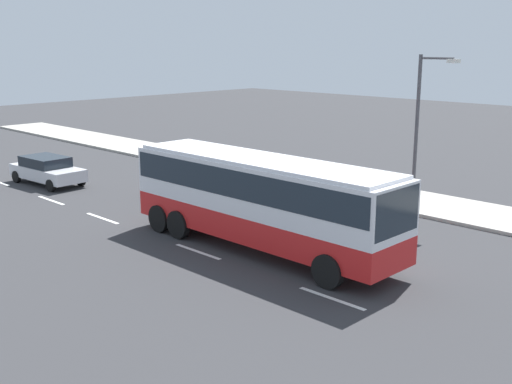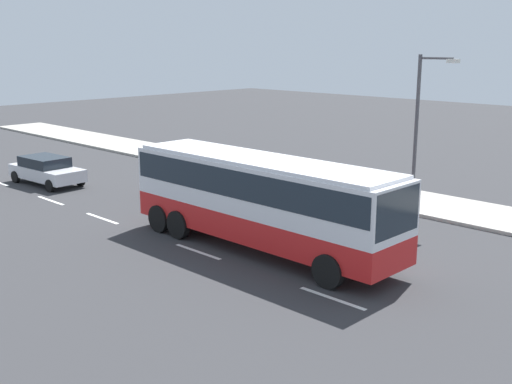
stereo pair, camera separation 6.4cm
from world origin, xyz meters
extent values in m
plane|color=#333335|center=(0.00, 0.00, 0.00)|extent=(120.00, 120.00, 0.00)
cube|color=#A8A399|center=(0.00, 9.79, 0.07)|extent=(80.00, 4.00, 0.15)
cube|color=white|center=(-12.10, -1.97, 0.00)|extent=(2.40, 0.16, 0.01)
cube|color=white|center=(-7.58, -1.97, 0.00)|extent=(2.40, 0.16, 0.01)
cube|color=white|center=(-1.23, -1.97, 0.00)|extent=(2.40, 0.16, 0.01)
cube|color=white|center=(4.87, -1.97, 0.00)|extent=(2.40, 0.16, 0.01)
cube|color=red|center=(0.23, -0.22, 1.03)|extent=(11.29, 2.51, 0.96)
cube|color=silver|center=(0.23, -0.22, 2.40)|extent=(11.29, 2.51, 1.78)
cube|color=#1E2833|center=(0.23, -0.22, 2.65)|extent=(11.06, 2.54, 0.98)
cube|color=#1E2833|center=(5.83, -0.21, 2.48)|extent=(0.12, 2.31, 1.42)
cube|color=silver|center=(0.23, -0.22, 3.34)|extent=(10.84, 2.36, 0.12)
cylinder|color=black|center=(4.28, 0.99, 0.55)|extent=(1.10, 0.30, 1.10)
cylinder|color=black|center=(4.28, -1.42, 0.55)|extent=(1.10, 0.30, 1.10)
cylinder|color=black|center=(-3.01, 0.99, 0.55)|extent=(1.10, 0.30, 1.10)
cylinder|color=black|center=(-3.01, -1.42, 0.55)|extent=(1.10, 0.30, 1.10)
cylinder|color=black|center=(-4.21, 0.99, 0.55)|extent=(1.10, 0.30, 1.10)
cylinder|color=black|center=(-4.21, -1.42, 0.55)|extent=(1.10, 0.30, 1.10)
cube|color=#B21919|center=(-7.69, 3.47, 0.66)|extent=(4.28, 1.80, 0.67)
cube|color=#1E2833|center=(-7.88, 3.47, 1.28)|extent=(2.36, 1.65, 0.58)
cylinder|color=black|center=(-6.21, 4.33, 0.32)|extent=(0.64, 0.20, 0.64)
cylinder|color=black|center=(-6.20, 2.63, 0.32)|extent=(0.64, 0.20, 0.64)
cylinder|color=black|center=(-9.18, 4.31, 0.32)|extent=(0.64, 0.20, 0.64)
cylinder|color=black|center=(-9.17, 2.61, 0.32)|extent=(0.64, 0.20, 0.64)
cube|color=silver|center=(-15.52, -0.31, 0.64)|extent=(4.79, 2.17, 0.64)
cube|color=black|center=(-15.69, -0.32, 1.22)|extent=(2.68, 1.88, 0.53)
cylinder|color=black|center=(-13.89, 0.70, 0.32)|extent=(0.65, 0.24, 0.64)
cylinder|color=black|center=(-13.77, -1.08, 0.32)|extent=(0.65, 0.24, 0.64)
cylinder|color=black|center=(-17.26, 0.47, 0.32)|extent=(0.65, 0.24, 0.64)
cylinder|color=black|center=(-17.14, -1.31, 0.32)|extent=(0.65, 0.24, 0.64)
cylinder|color=#47474C|center=(1.44, 8.24, 3.53)|extent=(0.16, 0.16, 6.76)
cylinder|color=#47474C|center=(2.19, 8.24, 6.76)|extent=(1.50, 0.10, 0.10)
cube|color=silver|center=(2.94, 8.24, 6.66)|extent=(0.50, 0.24, 0.16)
camera|label=1|loc=(15.40, -15.88, 7.35)|focal=43.98mm
camera|label=2|loc=(15.36, -15.93, 7.35)|focal=43.98mm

